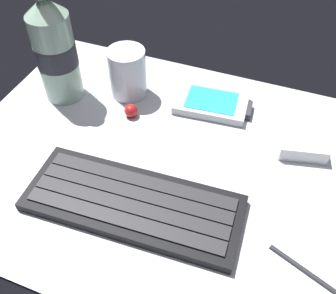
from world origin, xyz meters
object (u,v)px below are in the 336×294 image
object	(u,v)px
trackball_mouse	(131,111)
keyboard	(133,203)
handheld_device	(212,103)
water_bottle	(55,50)
charger_block	(302,144)
juice_cup	(128,74)
stylus_pen	(305,270)

from	to	relation	value
trackball_mouse	keyboard	bearing A→B (deg)	-64.31
handheld_device	water_bottle	distance (cm)	27.15
handheld_device	charger_block	world-z (taller)	charger_block
keyboard	juice_cup	size ratio (longest dim) A/B	3.47
handheld_device	trackball_mouse	xyz separation A→B (cm)	(-11.94, -7.01, 0.37)
keyboard	water_bottle	distance (cm)	28.54
water_bottle	trackball_mouse	xyz separation A→B (cm)	(13.21, -0.99, -7.91)
keyboard	water_bottle	size ratio (longest dim) A/B	1.42
keyboard	charger_block	xyz separation A→B (cm)	(19.58, 18.74, 0.39)
keyboard	handheld_device	size ratio (longest dim) A/B	2.23
keyboard	juice_cup	world-z (taller)	juice_cup
water_bottle	handheld_device	bearing A→B (deg)	13.48
water_bottle	juice_cup	bearing A→B (deg)	23.31
charger_block	trackball_mouse	xyz separation A→B (cm)	(-27.46, -2.35, -0.10)
keyboard	handheld_device	bearing A→B (deg)	80.18
stylus_pen	trackball_mouse	bearing A→B (deg)	171.44
stylus_pen	handheld_device	bearing A→B (deg)	148.57
juice_cup	charger_block	xyz separation A→B (cm)	(30.35, -3.08, -2.71)
water_bottle	charger_block	bearing A→B (deg)	1.92
handheld_device	juice_cup	world-z (taller)	juice_cup
handheld_device	stylus_pen	bearing A→B (deg)	-52.48
handheld_device	water_bottle	bearing A→B (deg)	-166.52
water_bottle	stylus_pen	size ratio (longest dim) A/B	2.19
stylus_pen	keyboard	bearing A→B (deg)	-161.65
charger_block	water_bottle	bearing A→B (deg)	-178.08
charger_block	trackball_mouse	size ratio (longest dim) A/B	3.18
handheld_device	water_bottle	size ratio (longest dim) A/B	0.64
keyboard	stylus_pen	bearing A→B (deg)	-2.70
water_bottle	trackball_mouse	distance (cm)	15.43
trackball_mouse	stylus_pen	bearing A→B (deg)	-29.61
keyboard	water_bottle	xyz separation A→B (cm)	(-21.09, 17.38, 8.20)
trackball_mouse	handheld_device	bearing A→B (deg)	30.44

